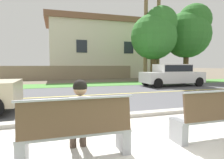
{
  "coord_description": "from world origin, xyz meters",
  "views": [
    {
      "loc": [
        -1.67,
        -2.57,
        1.48
      ],
      "look_at": [
        0.17,
        3.4,
        1.0
      ],
      "focal_mm": 30.38,
      "sensor_mm": 36.0,
      "label": 1
    }
  ],
  "objects_px": {
    "shade_tree_left": "(189,31)",
    "shade_tree_far_left": "(155,33)",
    "bench_left": "(77,131)",
    "bench_right": "(215,117)",
    "seated_person_grey": "(80,114)",
    "palm_tree_tall": "(146,1)",
    "car_white_near": "(172,74)"
  },
  "relations": [
    {
      "from": "bench_right",
      "to": "palm_tree_tall",
      "type": "bearing_deg",
      "value": 69.11
    },
    {
      "from": "bench_right",
      "to": "seated_person_grey",
      "type": "bearing_deg",
      "value": 176.32
    },
    {
      "from": "shade_tree_far_left",
      "to": "bench_left",
      "type": "bearing_deg",
      "value": -124.65
    },
    {
      "from": "bench_right",
      "to": "car_white_near",
      "type": "height_order",
      "value": "car_white_near"
    },
    {
      "from": "car_white_near",
      "to": "bench_left",
      "type": "bearing_deg",
      "value": -131.7
    },
    {
      "from": "shade_tree_far_left",
      "to": "palm_tree_tall",
      "type": "distance_m",
      "value": 2.77
    },
    {
      "from": "shade_tree_far_left",
      "to": "shade_tree_left",
      "type": "height_order",
      "value": "shade_tree_left"
    },
    {
      "from": "seated_person_grey",
      "to": "bench_left",
      "type": "bearing_deg",
      "value": -113.28
    },
    {
      "from": "bench_right",
      "to": "palm_tree_tall",
      "type": "relative_size",
      "value": 0.2
    },
    {
      "from": "bench_right",
      "to": "shade_tree_left",
      "type": "height_order",
      "value": "shade_tree_left"
    },
    {
      "from": "seated_person_grey",
      "to": "car_white_near",
      "type": "bearing_deg",
      "value": 48.01
    },
    {
      "from": "bench_left",
      "to": "bench_right",
      "type": "xyz_separation_m",
      "value": [
        2.7,
        0.0,
        0.0
      ]
    },
    {
      "from": "palm_tree_tall",
      "to": "shade_tree_far_left",
      "type": "bearing_deg",
      "value": -17.37
    },
    {
      "from": "bench_left",
      "to": "seated_person_grey",
      "type": "xyz_separation_m",
      "value": [
        0.07,
        0.17,
        0.22
      ]
    },
    {
      "from": "car_white_near",
      "to": "shade_tree_far_left",
      "type": "bearing_deg",
      "value": 83.03
    },
    {
      "from": "seated_person_grey",
      "to": "palm_tree_tall",
      "type": "distance_m",
      "value": 14.98
    },
    {
      "from": "car_white_near",
      "to": "shade_tree_far_left",
      "type": "height_order",
      "value": "shade_tree_far_left"
    },
    {
      "from": "bench_left",
      "to": "seated_person_grey",
      "type": "bearing_deg",
      "value": 66.72
    },
    {
      "from": "shade_tree_far_left",
      "to": "shade_tree_left",
      "type": "distance_m",
      "value": 3.88
    },
    {
      "from": "car_white_near",
      "to": "palm_tree_tall",
      "type": "bearing_deg",
      "value": 97.42
    },
    {
      "from": "shade_tree_left",
      "to": "palm_tree_tall",
      "type": "relative_size",
      "value": 0.84
    },
    {
      "from": "bench_left",
      "to": "bench_right",
      "type": "distance_m",
      "value": 2.7
    },
    {
      "from": "shade_tree_far_left",
      "to": "seated_person_grey",
      "type": "bearing_deg",
      "value": -124.8
    },
    {
      "from": "car_white_near",
      "to": "shade_tree_left",
      "type": "xyz_separation_m",
      "value": [
        4.18,
        3.57,
        3.76
      ]
    },
    {
      "from": "seated_person_grey",
      "to": "palm_tree_tall",
      "type": "height_order",
      "value": "palm_tree_tall"
    },
    {
      "from": "seated_person_grey",
      "to": "shade_tree_left",
      "type": "xyz_separation_m",
      "value": [
        11.74,
        11.97,
        3.93
      ]
    },
    {
      "from": "car_white_near",
      "to": "palm_tree_tall",
      "type": "relative_size",
      "value": 0.51
    },
    {
      "from": "bench_right",
      "to": "shade_tree_left",
      "type": "distance_m",
      "value": 15.74
    },
    {
      "from": "bench_left",
      "to": "seated_person_grey",
      "type": "height_order",
      "value": "seated_person_grey"
    },
    {
      "from": "bench_right",
      "to": "palm_tree_tall",
      "type": "height_order",
      "value": "palm_tree_tall"
    },
    {
      "from": "shade_tree_left",
      "to": "shade_tree_far_left",
      "type": "bearing_deg",
      "value": -171.59
    },
    {
      "from": "bench_left",
      "to": "seated_person_grey",
      "type": "relative_size",
      "value": 1.38
    }
  ]
}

